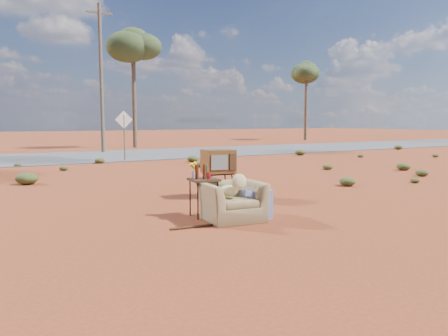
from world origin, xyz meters
TOP-DOWN VIEW (x-y plane):
  - ground at (0.00, 0.00)m, footprint 140.00×140.00m
  - highway at (0.00, 15.00)m, footprint 140.00×7.00m
  - armchair at (-0.23, -0.12)m, footprint 1.30×0.80m
  - tv_unit at (0.62, 2.05)m, footprint 0.73×0.61m
  - side_table at (-0.65, 0.42)m, footprint 0.53×0.53m
  - rusty_bar at (-0.83, -0.33)m, footprint 1.51×0.19m
  - road_sign at (1.50, 12.00)m, footprint 0.78×0.06m
  - eucalyptus_center at (5.00, 21.00)m, footprint 3.20×3.20m
  - eucalyptus_right at (22.00, 24.00)m, footprint 3.20×3.20m
  - utility_pole_center at (2.00, 17.50)m, footprint 1.40×0.20m
  - scrub_patch at (-0.82, 4.41)m, footprint 17.49×8.07m

SIDE VIEW (x-z plane):
  - ground at x=0.00m, z-range 0.00..0.00m
  - highway at x=0.00m, z-range 0.00..0.04m
  - rusty_bar at x=-0.83m, z-range 0.00..0.04m
  - scrub_patch at x=-0.82m, z-range -0.03..0.30m
  - armchair at x=-0.23m, z-range -0.03..0.88m
  - side_table at x=-0.65m, z-range 0.23..1.23m
  - tv_unit at x=0.62m, z-range 0.27..1.37m
  - road_sign at x=1.50m, z-range 0.41..2.60m
  - utility_pole_center at x=2.00m, z-range 0.15..8.15m
  - eucalyptus_right at x=22.00m, z-range 2.39..9.49m
  - eucalyptus_center at x=5.00m, z-range 2.63..10.23m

